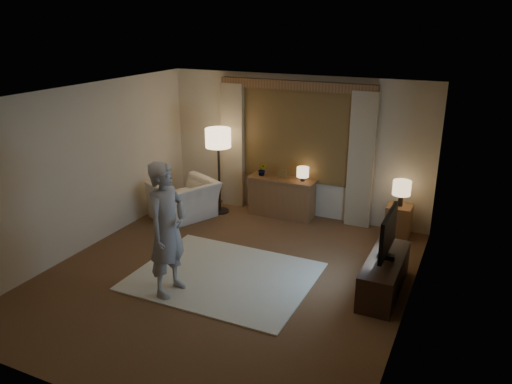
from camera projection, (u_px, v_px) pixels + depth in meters
The scene contains 13 objects.
room at pixel (241, 179), 7.23m from camera, with size 5.04×5.54×2.64m.
rug at pixel (224, 276), 7.21m from camera, with size 2.50×2.00×0.02m, color beige.
sideboard at pixel (282, 198), 9.33m from camera, with size 1.20×0.40×0.70m, color brown.
picture_frame at pixel (282, 175), 9.18m from camera, with size 0.16×0.02×0.20m, color brown.
plant at pixel (262, 170), 9.32m from camera, with size 0.17×0.13×0.30m, color #999999.
table_lamp_sideboard at pixel (303, 173), 8.98m from camera, with size 0.22×0.22×0.30m.
floor_lamp at pixel (218, 143), 9.17m from camera, with size 0.47×0.47×1.63m.
armchair at pixel (184, 200), 9.22m from camera, with size 1.09×0.95×0.71m, color beige.
side_table at pixel (398, 221), 8.45m from camera, with size 0.40×0.40×0.56m, color brown.
table_lamp_side at pixel (402, 189), 8.25m from camera, with size 0.30×0.30×0.44m.
tv_stand at pixel (384, 275), 6.75m from camera, with size 0.45×1.40×0.50m, color black.
tv at pixel (388, 233), 6.55m from camera, with size 0.22×0.92×0.66m.
person at pixel (167, 229), 6.49m from camera, with size 0.67×0.44×1.83m, color #9D9791.
Camera 1 is at (3.11, -5.64, 3.55)m, focal length 35.00 mm.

